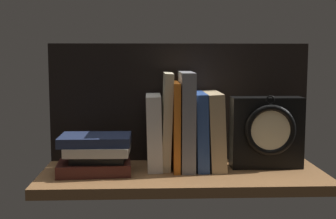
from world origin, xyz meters
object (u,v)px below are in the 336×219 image
at_px(book_cream_twain, 167,121).
at_px(book_stack_side, 96,154).
at_px(book_orange_pandolfini, 176,125).
at_px(book_blue_modern, 200,130).
at_px(framed_clock, 267,132).
at_px(book_white_catcher, 154,132).
at_px(book_tan_shortstories, 214,130).
at_px(book_gray_chess, 187,120).

relative_size(book_cream_twain, book_stack_side, 1.33).
bearing_deg(book_cream_twain, book_orange_pandolfini, 0.00).
bearing_deg(book_blue_modern, framed_clock, -4.09).
relative_size(book_white_catcher, book_blue_modern, 0.97).
xyz_separation_m(book_blue_modern, book_tan_shortstories, (0.04, 0.00, 0.00)).
distance_m(book_orange_pandolfini, book_tan_shortstories, 0.10).
xyz_separation_m(book_gray_chess, book_stack_side, (-0.23, -0.05, -0.08)).
bearing_deg(book_blue_modern, book_gray_chess, 180.00).
xyz_separation_m(book_white_catcher, book_tan_shortstories, (0.16, 0.00, 0.00)).
distance_m(book_cream_twain, book_blue_modern, 0.09).
xyz_separation_m(book_orange_pandolfini, book_blue_modern, (0.06, -0.00, -0.01)).
distance_m(book_white_catcher, framed_clock, 0.29).
distance_m(book_blue_modern, book_tan_shortstories, 0.04).
bearing_deg(book_white_catcher, book_cream_twain, 0.00).
distance_m(book_white_catcher, book_gray_chess, 0.09).
distance_m(book_blue_modern, book_stack_side, 0.28).
bearing_deg(book_blue_modern, book_orange_pandolfini, 180.00).
relative_size(book_orange_pandolfini, framed_clock, 1.16).
distance_m(book_cream_twain, book_stack_side, 0.20).
bearing_deg(book_gray_chess, book_stack_side, -166.99).
height_order(framed_clock, book_stack_side, framed_clock).
bearing_deg(book_white_catcher, framed_clock, -2.43).
bearing_deg(book_blue_modern, book_cream_twain, 180.00).
bearing_deg(framed_clock, book_blue_modern, 175.91).
relative_size(book_tan_shortstories, book_stack_side, 1.06).
distance_m(book_blue_modern, framed_clock, 0.17).
bearing_deg(book_gray_chess, framed_clock, -3.41).
bearing_deg(book_white_catcher, book_gray_chess, 0.00).
relative_size(book_blue_modern, framed_clock, 1.02).
height_order(book_cream_twain, book_blue_modern, book_cream_twain).
xyz_separation_m(book_white_catcher, book_gray_chess, (0.08, 0.00, 0.03)).
bearing_deg(book_cream_twain, book_gray_chess, 0.00).
height_order(book_gray_chess, framed_clock, book_gray_chess).
distance_m(book_orange_pandolfini, book_gray_chess, 0.03).
xyz_separation_m(book_gray_chess, book_tan_shortstories, (0.07, 0.00, -0.03)).
height_order(book_cream_twain, book_stack_side, book_cream_twain).
distance_m(book_orange_pandolfini, book_blue_modern, 0.07).
bearing_deg(book_cream_twain, book_tan_shortstories, 0.00).
bearing_deg(book_gray_chess, book_white_catcher, 180.00).
distance_m(book_gray_chess, book_blue_modern, 0.04).
relative_size(book_gray_chess, book_tan_shortstories, 1.27).
xyz_separation_m(book_cream_twain, book_blue_modern, (0.09, -0.00, -0.03)).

